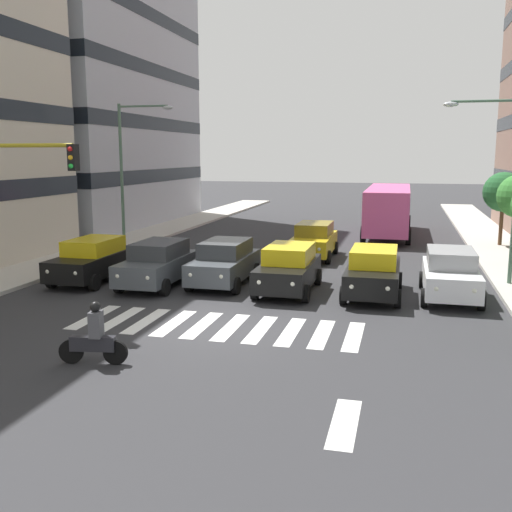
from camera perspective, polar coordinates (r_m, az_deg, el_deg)
The scene contains 16 objects.
ground_plane at distance 17.65m, azimuth -3.85°, elevation -6.80°, with size 180.00×180.00×0.00m, color #2D2D30.
building_right_block_0 at distance 45.42m, azimuth -16.49°, elevation 21.14°, with size 10.53×18.07×28.46m.
crosswalk_markings at distance 17.65m, azimuth -3.85°, elevation -6.78°, with size 8.55×2.80×0.01m.
lane_arrow_0 at distance 11.74m, azimuth 8.57°, elevation -15.72°, with size 0.50×2.20×0.01m, color silver.
car_0 at distance 21.88m, azimuth 18.32°, elevation -1.62°, with size 2.02×4.44×1.72m.
car_1 at distance 21.49m, azimuth 11.31°, elevation -1.51°, with size 2.02×4.44×1.72m.
car_2 at distance 21.76m, azimuth 3.18°, elevation -1.19°, with size 2.02×4.44×1.72m.
car_3 at distance 22.95m, azimuth -3.08°, elevation -0.61°, with size 2.02×4.44×1.72m.
car_4 at distance 23.01m, azimuth -9.47°, elevation -0.70°, with size 2.02×4.44×1.72m.
car_5 at distance 24.40m, azimuth -15.56°, elevation -0.33°, with size 2.02×4.44×1.72m.
car_row2_0 at distance 28.99m, azimuth 5.64°, elevation 1.55°, with size 2.02×4.44×1.72m.
bus_behind_traffic at distance 37.56m, azimuth 12.72°, elevation 4.75°, with size 2.78×10.50×3.00m.
motorcycle_with_rider at distance 14.90m, azimuth -15.43°, elevation -7.71°, with size 1.69×0.44×1.57m.
street_lamp_left at distance 24.09m, azimuth 22.91°, elevation 7.62°, with size 2.86×0.28×6.99m.
street_lamp_right at distance 31.89m, azimuth -12.15°, elevation 9.03°, with size 3.07×0.28×7.47m.
street_tree_3 at distance 34.47m, azimuth 22.85°, elevation 5.72°, with size 2.14×2.14×3.95m.
Camera 1 is at (-5.29, 16.06, 5.05)m, focal length 41.28 mm.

